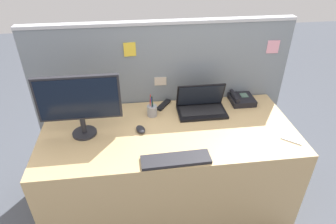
{
  "coord_description": "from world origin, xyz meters",
  "views": [
    {
      "loc": [
        -0.23,
        -1.72,
        2.02
      ],
      "look_at": [
        0.0,
        0.05,
        0.87
      ],
      "focal_mm": 31.39,
      "sensor_mm": 36.0,
      "label": 1
    }
  ],
  "objects": [
    {
      "name": "ground_plane",
      "position": [
        0.0,
        0.0,
        0.0
      ],
      "size": [
        10.0,
        10.0,
        0.0
      ],
      "primitive_type": "plane",
      "color": "#4C515B"
    },
    {
      "name": "desk",
      "position": [
        0.0,
        0.0,
        0.38
      ],
      "size": [
        1.85,
        0.83,
        0.75
      ],
      "primitive_type": "cube",
      "color": "tan",
      "rests_on": "ground_plane"
    },
    {
      "name": "cubicle_divider",
      "position": [
        0.0,
        0.45,
        0.71
      ],
      "size": [
        2.09,
        0.08,
        1.42
      ],
      "color": "gray",
      "rests_on": "ground_plane"
    },
    {
      "name": "desktop_monitor",
      "position": [
        -0.6,
        0.03,
        1.02
      ],
      "size": [
        0.56,
        0.17,
        0.45
      ],
      "color": "#232328",
      "rests_on": "desk"
    },
    {
      "name": "laptop",
      "position": [
        0.29,
        0.22,
        0.81
      ],
      "size": [
        0.38,
        0.23,
        0.23
      ],
      "color": "black",
      "rests_on": "desk"
    },
    {
      "name": "desk_phone",
      "position": [
        0.65,
        0.31,
        0.78
      ],
      "size": [
        0.19,
        0.2,
        0.08
      ],
      "color": "black",
      "rests_on": "desk"
    },
    {
      "name": "keyboard_main",
      "position": [
        -0.0,
        -0.34,
        0.76
      ],
      "size": [
        0.44,
        0.14,
        0.02
      ],
      "primitive_type": "cube",
      "rotation": [
        0.0,
        0.0,
        0.03
      ],
      "color": "#232328",
      "rests_on": "desk"
    },
    {
      "name": "computer_mouse_right_hand",
      "position": [
        -0.2,
        0.01,
        0.77
      ],
      "size": [
        0.09,
        0.11,
        0.03
      ],
      "primitive_type": "ellipsoid",
      "rotation": [
        0.0,
        0.0,
        0.31
      ],
      "color": "#232328",
      "rests_on": "desk"
    },
    {
      "name": "pen_cup",
      "position": [
        -0.1,
        0.2,
        0.8
      ],
      "size": [
        0.08,
        0.08,
        0.18
      ],
      "color": "#99999E",
      "rests_on": "desk"
    },
    {
      "name": "cell_phone_white_slab",
      "position": [
        0.84,
        -0.23,
        0.76
      ],
      "size": [
        0.16,
        0.15,
        0.01
      ],
      "primitive_type": "cube",
      "rotation": [
        0.0,
        0.0,
        0.87
      ],
      "color": "silver",
      "rests_on": "desk"
    },
    {
      "name": "tv_remote",
      "position": [
        0.0,
        0.33,
        0.76
      ],
      "size": [
        0.14,
        0.16,
        0.02
      ],
      "primitive_type": "cube",
      "rotation": [
        0.0,
        0.0,
        -0.63
      ],
      "color": "black",
      "rests_on": "desk"
    }
  ]
}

